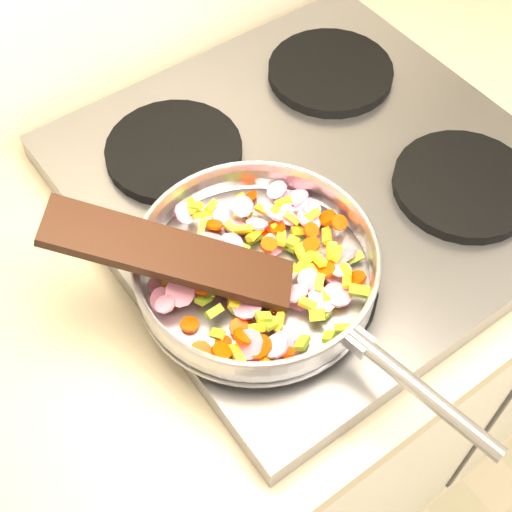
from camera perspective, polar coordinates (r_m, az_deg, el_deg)
cooktop at (r=1.00m, az=4.73°, el=5.98°), size 0.60×0.60×0.04m
grate_fl at (r=0.86m, az=3.41°, el=-2.63°), size 0.19×0.19×0.02m
grate_fr at (r=0.99m, az=16.30°, el=5.48°), size 0.19×0.19×0.02m
grate_bl at (r=1.00m, az=-6.58°, el=8.36°), size 0.19×0.19×0.02m
grate_br at (r=1.12m, az=5.98°, el=14.45°), size 0.19×0.19×0.02m
saute_pan at (r=0.83m, az=0.13°, el=-0.81°), size 0.32×0.49×0.05m
vegetable_heap at (r=0.84m, az=0.32°, el=-1.10°), size 0.26×0.26×0.05m
wooden_spatula at (r=0.79m, az=-6.87°, el=0.15°), size 0.25×0.23×0.10m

